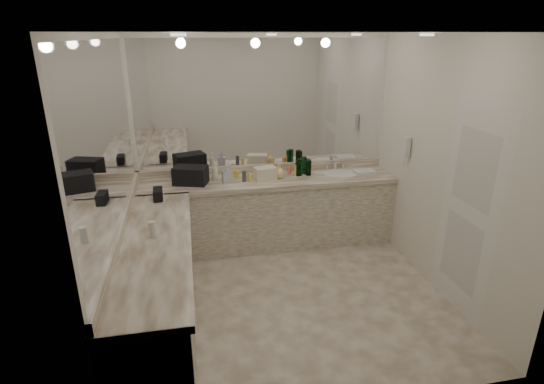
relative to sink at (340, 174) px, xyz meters
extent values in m
plane|color=beige|center=(-0.95, -1.20, -0.90)|extent=(3.20, 3.20, 0.00)
plane|color=white|center=(-0.95, -1.20, 1.71)|extent=(3.20, 3.20, 0.00)
cube|color=silver|center=(-0.95, 0.30, 0.41)|extent=(3.20, 0.02, 2.60)
cube|color=silver|center=(-2.55, -1.20, 0.41)|extent=(0.02, 3.00, 2.60)
cube|color=silver|center=(0.65, -1.20, 0.41)|extent=(0.02, 3.00, 2.60)
cube|color=silver|center=(-0.95, 0.00, -0.48)|extent=(3.20, 0.60, 0.84)
cube|color=silver|center=(-0.95, -0.01, -0.03)|extent=(3.20, 0.64, 0.06)
cube|color=silver|center=(-2.25, -1.50, -0.48)|extent=(0.60, 2.40, 0.84)
cube|color=silver|center=(-2.24, -1.50, -0.03)|extent=(0.64, 2.42, 0.06)
cube|color=silver|center=(-0.95, 0.28, 0.05)|extent=(3.20, 0.04, 0.10)
cube|color=silver|center=(-2.53, -1.20, 0.05)|extent=(0.04, 3.00, 0.10)
cube|color=white|center=(-0.95, 0.29, 0.88)|extent=(3.12, 0.01, 1.55)
cube|color=white|center=(-2.54, -1.20, 0.88)|extent=(0.01, 2.92, 1.55)
cylinder|color=white|center=(0.00, 0.00, 0.00)|extent=(0.44, 0.44, 0.03)
cube|color=silver|center=(0.00, 0.21, 0.07)|extent=(0.24, 0.16, 0.14)
cube|color=white|center=(0.61, -0.50, 0.46)|extent=(0.06, 0.10, 0.24)
cube|color=white|center=(0.64, -1.70, 0.16)|extent=(0.02, 0.82, 2.10)
cube|color=black|center=(-1.89, -0.01, 0.12)|extent=(0.45, 0.35, 0.22)
cube|color=black|center=(-2.25, -0.46, 0.06)|extent=(0.10, 0.22, 0.12)
cube|color=silver|center=(-0.98, -0.02, 0.08)|extent=(0.30, 0.22, 0.15)
cube|color=white|center=(0.31, -0.04, 0.03)|extent=(0.27, 0.18, 0.04)
cylinder|color=white|center=(-2.25, -1.39, 0.08)|extent=(0.07, 0.07, 0.15)
imported|color=white|center=(-1.60, 0.08, 0.11)|extent=(0.10, 0.10, 0.22)
imported|color=silver|center=(-1.47, -0.04, 0.11)|extent=(0.11, 0.11, 0.22)
imported|color=#F6CB86|center=(-0.81, -0.01, 0.10)|extent=(0.18, 0.18, 0.18)
cylinder|color=#144E21|center=(-0.45, 0.13, 0.11)|extent=(0.07, 0.07, 0.22)
cylinder|color=#144E21|center=(-0.52, 0.05, 0.11)|extent=(0.07, 0.07, 0.22)
cylinder|color=#144E21|center=(-0.41, 0.09, 0.10)|extent=(0.07, 0.07, 0.19)
cylinder|color=#144E21|center=(-0.42, 0.03, 0.10)|extent=(0.07, 0.07, 0.19)
cylinder|color=#144E21|center=(-0.55, 0.04, 0.11)|extent=(0.07, 0.07, 0.20)
cylinder|color=#F2D84C|center=(-1.33, 0.13, 0.05)|extent=(0.06, 0.06, 0.09)
cylinder|color=#3F3F4C|center=(-1.25, -0.06, 0.07)|extent=(0.05, 0.05, 0.13)
cylinder|color=silver|center=(-1.90, 0.09, 0.06)|extent=(0.04, 0.04, 0.11)
cylinder|color=#E57F66|center=(-0.64, 0.14, 0.07)|extent=(0.05, 0.05, 0.13)
cylinder|color=#F2D84C|center=(-0.58, 0.04, 0.08)|extent=(0.04, 0.04, 0.15)
cylinder|color=#F2D84C|center=(-1.18, -0.04, 0.05)|extent=(0.04, 0.04, 0.10)
camera|label=1|loc=(-1.87, -4.92, 1.70)|focal=28.00mm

